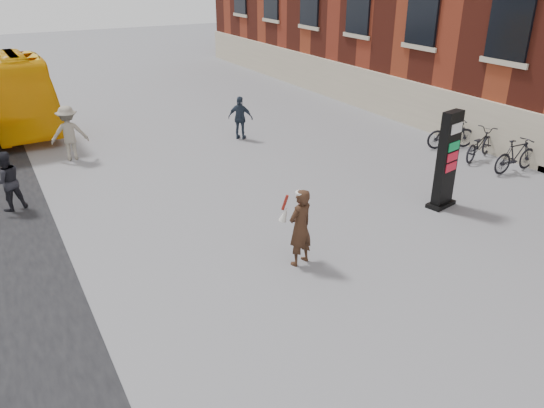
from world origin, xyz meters
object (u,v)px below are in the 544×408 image
bike_7 (451,134)px  pedestrian_a (7,181)px  bike_5 (516,156)px  pedestrian_b (69,133)px  woman (300,226)px  pedestrian_c (240,118)px  info_pylon (447,160)px  bike_6 (479,144)px

bike_7 → pedestrian_a: bearing=100.6°
bike_5 → pedestrian_b: bearing=58.2°
pedestrian_a → woman: bearing=115.7°
pedestrian_c → bike_5: bearing=171.9°
pedestrian_c → bike_7: pedestrian_c is taller
pedestrian_c → bike_7: 7.78m
woman → pedestrian_b: (-3.17, 9.69, 0.01)m
info_pylon → bike_7: (4.02, 3.55, -0.79)m
pedestrian_c → bike_6: size_ratio=0.84×
bike_5 → bike_6: 1.46m
pedestrian_a → bike_5: 15.25m
pedestrian_c → bike_6: pedestrian_c is taller
pedestrian_c → info_pylon: bearing=147.0°
info_pylon → pedestrian_b: info_pylon is taller
woman → bike_6: size_ratio=0.92×
bike_7 → bike_6: bearing=-161.5°
pedestrian_c → bike_5: 9.70m
pedestrian_b → bike_5: bearing=154.8°
bike_6 → woman: bearing=89.5°
bike_6 → pedestrian_c: bearing=27.1°
woman → pedestrian_b: pedestrian_b is taller
pedestrian_a → pedestrian_b: bearing=-138.0°
pedestrian_b → pedestrian_c: 6.14m
pedestrian_a → bike_5: size_ratio=0.90×
pedestrian_a → pedestrian_c: pedestrian_a is taller
woman → bike_6: 9.58m
pedestrian_b → bike_7: (12.27, -5.43, -0.39)m
pedestrian_a → bike_7: bearing=157.1°
info_pylon → pedestrian_a: 11.87m
bike_5 → bike_7: 2.75m
woman → pedestrian_c: (2.94, 8.99, -0.10)m
pedestrian_a → bike_5: bearing=146.8°
pedestrian_a → bike_6: pedestrian_a is taller
pedestrian_b → bike_6: pedestrian_b is taller
woman → pedestrian_c: size_ratio=1.10×
info_pylon → pedestrian_c: size_ratio=1.65×
pedestrian_a → pedestrian_b: pedestrian_b is taller
pedestrian_c → pedestrian_b: bearing=36.0°
bike_6 → bike_7: bearing=-18.6°
woman → pedestrian_b: bearing=-87.1°
info_pylon → pedestrian_c: info_pylon is taller
pedestrian_b → bike_7: 13.42m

